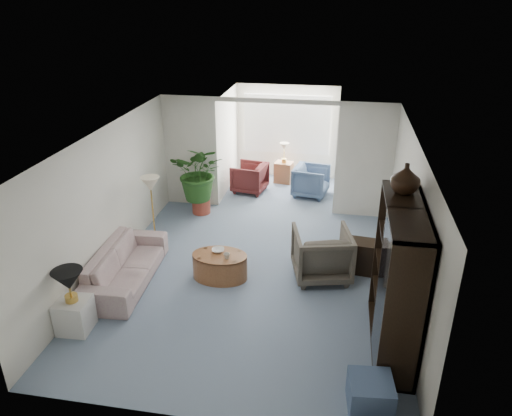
% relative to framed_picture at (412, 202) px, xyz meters
% --- Properties ---
extents(floor, '(6.00, 6.00, 0.00)m').
position_rel_framed_picture_xyz_m(floor, '(-2.46, 0.10, -1.70)').
color(floor, '#7A88A2').
rests_on(floor, ground).
extents(sunroom_floor, '(2.60, 2.60, 0.00)m').
position_rel_framed_picture_xyz_m(sunroom_floor, '(-2.46, 4.20, -1.70)').
color(sunroom_floor, '#7A88A2').
rests_on(sunroom_floor, ground).
extents(back_pier_left, '(1.20, 0.12, 2.50)m').
position_rel_framed_picture_xyz_m(back_pier_left, '(-4.36, 3.10, -0.45)').
color(back_pier_left, white).
rests_on(back_pier_left, ground).
extents(back_pier_right, '(1.20, 0.12, 2.50)m').
position_rel_framed_picture_xyz_m(back_pier_right, '(-0.56, 3.10, -0.45)').
color(back_pier_right, white).
rests_on(back_pier_right, ground).
extents(back_header, '(2.60, 0.12, 0.10)m').
position_rel_framed_picture_xyz_m(back_header, '(-2.46, 3.10, 0.75)').
color(back_header, white).
rests_on(back_header, back_pier_left).
extents(window_pane, '(2.20, 0.02, 1.50)m').
position_rel_framed_picture_xyz_m(window_pane, '(-2.46, 5.28, -0.30)').
color(window_pane, white).
extents(window_blinds, '(2.20, 0.02, 1.50)m').
position_rel_framed_picture_xyz_m(window_blinds, '(-2.46, 5.25, -0.30)').
color(window_blinds, white).
extents(framed_picture, '(0.04, 0.50, 0.40)m').
position_rel_framed_picture_xyz_m(framed_picture, '(0.00, 0.00, 0.00)').
color(framed_picture, '#C3B29C').
extents(sofa, '(0.95, 2.18, 0.63)m').
position_rel_framed_picture_xyz_m(sofa, '(-4.53, -0.27, -1.39)').
color(sofa, '#BEB3A1').
rests_on(sofa, ground).
extents(end_table, '(0.48, 0.48, 0.50)m').
position_rel_framed_picture_xyz_m(end_table, '(-4.73, -1.62, -1.45)').
color(end_table, silver).
rests_on(end_table, ground).
extents(table_lamp, '(0.44, 0.44, 0.30)m').
position_rel_framed_picture_xyz_m(table_lamp, '(-4.73, -1.62, -0.85)').
color(table_lamp, black).
rests_on(table_lamp, end_table).
extents(floor_lamp, '(0.36, 0.36, 0.28)m').
position_rel_framed_picture_xyz_m(floor_lamp, '(-4.53, 1.10, -0.45)').
color(floor_lamp, '#F9EBC6').
rests_on(floor_lamp, ground).
extents(coffee_table, '(1.10, 1.10, 0.45)m').
position_rel_framed_picture_xyz_m(coffee_table, '(-2.99, 0.11, -1.47)').
color(coffee_table, '#945D36').
rests_on(coffee_table, ground).
extents(coffee_bowl, '(0.24, 0.24, 0.05)m').
position_rel_framed_picture_xyz_m(coffee_bowl, '(-3.04, 0.21, -1.22)').
color(coffee_bowl, silver).
rests_on(coffee_bowl, coffee_table).
extents(coffee_cup, '(0.12, 0.12, 0.10)m').
position_rel_framed_picture_xyz_m(coffee_cup, '(-2.84, 0.01, -1.20)').
color(coffee_cup, beige).
rests_on(coffee_cup, coffee_table).
extents(wingback_chair, '(1.13, 1.15, 0.88)m').
position_rel_framed_picture_xyz_m(wingback_chair, '(-1.28, 0.46, -1.26)').
color(wingback_chair, '#5E574A').
rests_on(wingback_chair, ground).
extents(side_table_dark, '(0.53, 0.44, 0.58)m').
position_rel_framed_picture_xyz_m(side_table_dark, '(-0.58, 0.76, -1.41)').
color(side_table_dark, black).
rests_on(side_table_dark, ground).
extents(entertainment_cabinet, '(0.50, 1.89, 2.10)m').
position_rel_framed_picture_xyz_m(entertainment_cabinet, '(-0.23, -1.14, -0.65)').
color(entertainment_cabinet, black).
rests_on(entertainment_cabinet, ground).
extents(cabinet_urn, '(0.39, 0.39, 0.41)m').
position_rel_framed_picture_xyz_m(cabinet_urn, '(-0.23, -0.64, 0.60)').
color(cabinet_urn, black).
rests_on(cabinet_urn, entertainment_cabinet).
extents(ottoman, '(0.56, 0.56, 0.41)m').
position_rel_framed_picture_xyz_m(ottoman, '(-0.55, -2.38, -1.50)').
color(ottoman, '#4A617F').
rests_on(ottoman, ground).
extents(plant_pot, '(0.40, 0.40, 0.32)m').
position_rel_framed_picture_xyz_m(plant_pot, '(-4.04, 2.64, -1.54)').
color(plant_pot, '#9A3C2C').
rests_on(plant_pot, ground).
extents(house_plant, '(1.14, 0.99, 1.27)m').
position_rel_framed_picture_xyz_m(house_plant, '(-4.04, 2.64, -0.75)').
color(house_plant, '#25511B').
rests_on(house_plant, plant_pot).
extents(sunroom_chair_blue, '(0.92, 0.90, 0.73)m').
position_rel_framed_picture_xyz_m(sunroom_chair_blue, '(-1.71, 4.07, -1.34)').
color(sunroom_chair_blue, '#4A617F').
rests_on(sunroom_chair_blue, ground).
extents(sunroom_chair_maroon, '(0.90, 0.88, 0.71)m').
position_rel_framed_picture_xyz_m(sunroom_chair_maroon, '(-3.21, 4.07, -1.35)').
color(sunroom_chair_maroon, '#541C20').
rests_on(sunroom_chair_maroon, ground).
extents(sunroom_table, '(0.49, 0.41, 0.54)m').
position_rel_framed_picture_xyz_m(sunroom_table, '(-2.46, 4.82, -1.43)').
color(sunroom_table, '#945D36').
rests_on(sunroom_table, ground).
extents(shelf_clutter, '(0.30, 1.07, 1.06)m').
position_rel_framed_picture_xyz_m(shelf_clutter, '(-0.28, -1.24, -0.61)').
color(shelf_clutter, '#464441').
rests_on(shelf_clutter, entertainment_cabinet).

